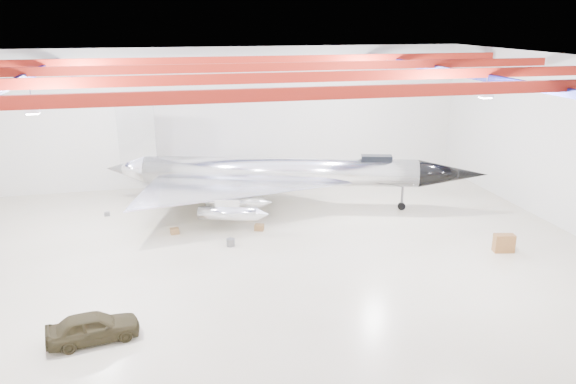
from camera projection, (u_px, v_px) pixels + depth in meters
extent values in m
plane|color=beige|center=(258.00, 253.00, 32.83)|extent=(40.00, 40.00, 0.00)
plane|color=silver|center=(224.00, 117.00, 45.13)|extent=(40.00, 0.00, 40.00)
plane|color=silver|center=(568.00, 144.00, 35.53)|extent=(0.00, 30.00, 30.00)
plane|color=#0A0F38|center=(255.00, 61.00, 29.55)|extent=(40.00, 40.00, 0.00)
cube|color=maroon|center=(296.00, 94.00, 21.36)|extent=(39.50, 0.25, 0.50)
cube|color=maroon|center=(266.00, 78.00, 26.94)|extent=(39.50, 0.25, 0.50)
cube|color=maroon|center=(246.00, 67.00, 32.52)|extent=(39.50, 0.25, 0.50)
cube|color=maroon|center=(232.00, 60.00, 38.09)|extent=(39.50, 0.25, 0.50)
cube|color=#0D1151|center=(12.00, 84.00, 27.22)|extent=(0.25, 29.50, 0.40)
cube|color=#0D1151|center=(460.00, 73.00, 32.42)|extent=(0.25, 29.50, 0.40)
cube|color=silver|center=(33.00, 110.00, 22.19)|extent=(0.55, 0.55, 0.25)
cube|color=silver|center=(486.00, 94.00, 26.53)|extent=(0.55, 0.55, 0.25)
cube|color=silver|center=(72.00, 79.00, 33.35)|extent=(0.55, 0.55, 0.25)
cube|color=silver|center=(387.00, 71.00, 37.68)|extent=(0.55, 0.55, 0.25)
cylinder|color=silver|center=(280.00, 171.00, 39.86)|extent=(19.13, 7.41, 1.94)
cone|color=black|center=(453.00, 174.00, 39.15)|extent=(5.20, 3.24, 1.94)
cone|color=silver|center=(126.00, 169.00, 40.51)|extent=(3.34, 2.69, 1.94)
cube|color=silver|center=(136.00, 135.00, 39.70)|extent=(2.63, 0.89, 4.36)
cube|color=black|center=(377.00, 159.00, 39.16)|extent=(2.27, 1.35, 0.48)
cylinder|color=silver|center=(228.00, 214.00, 35.35)|extent=(3.78, 1.89, 0.87)
cylinder|color=silver|center=(234.00, 201.00, 37.66)|extent=(3.78, 1.89, 0.87)
cylinder|color=silver|center=(245.00, 178.00, 43.20)|extent=(3.78, 1.89, 0.87)
cylinder|color=silver|center=(249.00, 170.00, 45.51)|extent=(3.78, 1.89, 0.87)
cylinder|color=#59595B|center=(402.00, 198.00, 39.90)|extent=(0.17, 0.17, 1.74)
cylinder|color=black|center=(402.00, 206.00, 40.08)|extent=(0.58, 0.36, 0.54)
cylinder|color=#59595B|center=(221.00, 206.00, 38.32)|extent=(0.17, 0.17, 1.74)
cylinder|color=black|center=(221.00, 214.00, 38.50)|extent=(0.58, 0.36, 0.54)
cylinder|color=#59595B|center=(232.00, 185.00, 42.94)|extent=(0.17, 0.17, 1.74)
cylinder|color=black|center=(232.00, 193.00, 43.12)|extent=(0.58, 0.36, 0.54)
imported|color=#322C19|center=(93.00, 327.00, 23.76)|extent=(4.02, 2.16, 1.30)
cube|color=brown|center=(504.00, 243.00, 32.85)|extent=(1.27, 0.81, 1.07)
cube|color=olive|center=(175.00, 231.00, 35.67)|extent=(0.59, 0.49, 0.38)
cube|color=#9A230F|center=(233.00, 201.00, 41.58)|extent=(0.58, 0.52, 0.35)
cylinder|color=#59595B|center=(231.00, 242.00, 33.76)|extent=(0.67, 0.67, 0.45)
cube|color=olive|center=(249.00, 215.00, 38.43)|extent=(0.72, 0.64, 0.43)
cube|color=#59595B|center=(107.00, 214.00, 38.92)|extent=(0.40, 0.33, 0.26)
cube|color=olive|center=(259.00, 227.00, 36.26)|extent=(0.71, 0.64, 0.40)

